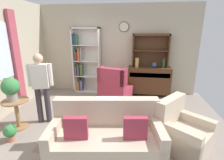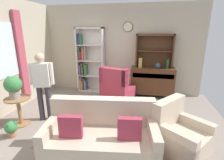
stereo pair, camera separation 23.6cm
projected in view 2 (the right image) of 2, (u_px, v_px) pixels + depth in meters
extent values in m
cube|color=gray|center=(106.00, 122.00, 3.92)|extent=(5.40, 4.60, 0.02)
cube|color=#BCB299|center=(121.00, 50.00, 5.52)|extent=(5.00, 0.06, 2.80)
cylinder|color=beige|center=(128.00, 27.00, 5.24)|extent=(0.28, 0.03, 0.28)
torus|color=#382314|center=(128.00, 27.00, 5.24)|extent=(0.31, 0.02, 0.31)
cube|color=brown|center=(145.00, 44.00, 5.27)|extent=(0.28, 0.03, 0.36)
cube|color=#BCB299|center=(1.00, 58.00, 4.02)|extent=(0.06, 4.20, 2.80)
cube|color=silver|center=(1.00, 51.00, 3.96)|extent=(0.02, 0.90, 1.30)
cube|color=#B24756|center=(22.00, 56.00, 4.55)|extent=(0.08, 0.24, 2.30)
cube|color=#846651|center=(112.00, 130.00, 3.60)|extent=(2.63, 1.73, 0.01)
cube|color=silver|center=(78.00, 60.00, 5.71)|extent=(0.04, 0.30, 2.10)
cube|color=silver|center=(103.00, 61.00, 5.54)|extent=(0.04, 0.30, 2.10)
cube|color=silver|center=(89.00, 28.00, 5.34)|extent=(0.90, 0.30, 0.04)
cube|color=silver|center=(92.00, 90.00, 5.92)|extent=(0.90, 0.30, 0.04)
cube|color=silver|center=(92.00, 60.00, 5.76)|extent=(0.90, 0.01, 2.10)
cube|color=silver|center=(91.00, 75.00, 5.77)|extent=(0.86, 0.30, 0.02)
cube|color=gold|center=(80.00, 83.00, 5.91)|extent=(0.03, 0.12, 0.42)
cube|color=gray|center=(81.00, 83.00, 5.90)|extent=(0.04, 0.11, 0.43)
cube|color=#CC7233|center=(83.00, 85.00, 5.91)|extent=(0.04, 0.15, 0.30)
cube|color=#3F3833|center=(84.00, 83.00, 5.88)|extent=(0.04, 0.18, 0.43)
cube|color=#723F7F|center=(85.00, 84.00, 5.88)|extent=(0.02, 0.17, 0.36)
cube|color=gray|center=(86.00, 85.00, 5.88)|extent=(0.03, 0.21, 0.33)
cube|color=#284C8C|center=(87.00, 84.00, 5.87)|extent=(0.03, 0.11, 0.39)
cube|color=silver|center=(91.00, 61.00, 5.63)|extent=(0.86, 0.30, 0.02)
cube|color=#337247|center=(80.00, 71.00, 5.79)|extent=(0.03, 0.11, 0.29)
cube|color=#723F7F|center=(81.00, 70.00, 5.77)|extent=(0.04, 0.20, 0.34)
cube|color=#3F3833|center=(82.00, 69.00, 5.75)|extent=(0.02, 0.14, 0.40)
cube|color=#337247|center=(83.00, 69.00, 5.75)|extent=(0.03, 0.22, 0.39)
cube|color=#3F3833|center=(84.00, 71.00, 5.75)|extent=(0.04, 0.23, 0.30)
cube|color=#CC7233|center=(85.00, 70.00, 5.74)|extent=(0.04, 0.14, 0.37)
cube|color=#337247|center=(86.00, 70.00, 5.73)|extent=(0.04, 0.23, 0.36)
cube|color=silver|center=(90.00, 45.00, 5.48)|extent=(0.86, 0.30, 0.02)
cube|color=#3F3833|center=(79.00, 55.00, 5.63)|extent=(0.03, 0.17, 0.35)
cube|color=#337247|center=(80.00, 54.00, 5.62)|extent=(0.03, 0.14, 0.40)
cube|color=#B22D33|center=(81.00, 56.00, 5.63)|extent=(0.03, 0.15, 0.28)
cube|color=#B22D33|center=(82.00, 56.00, 5.62)|extent=(0.04, 0.11, 0.30)
cube|color=#CC7233|center=(83.00, 54.00, 5.59)|extent=(0.04, 0.18, 0.41)
cube|color=#284C8C|center=(85.00, 55.00, 5.59)|extent=(0.03, 0.16, 0.35)
cube|color=gray|center=(85.00, 54.00, 5.58)|extent=(0.03, 0.19, 0.44)
cube|color=#284C8C|center=(78.00, 39.00, 5.49)|extent=(0.02, 0.24, 0.35)
cube|color=#337247|center=(79.00, 40.00, 5.49)|extent=(0.04, 0.12, 0.30)
cube|color=#723F7F|center=(80.00, 39.00, 5.48)|extent=(0.03, 0.11, 0.34)
cube|color=#337247|center=(81.00, 40.00, 5.47)|extent=(0.02, 0.14, 0.32)
cube|color=#4C2D19|center=(152.00, 81.00, 5.32)|extent=(1.30, 0.45, 0.82)
cube|color=#4C2D19|center=(132.00, 95.00, 5.40)|extent=(0.06, 0.06, 0.10)
cube|color=#4C2D19|center=(172.00, 98.00, 5.16)|extent=(0.06, 0.06, 0.10)
cube|color=#4C2D19|center=(133.00, 91.00, 5.73)|extent=(0.06, 0.06, 0.10)
cube|color=#4C2D19|center=(170.00, 94.00, 5.49)|extent=(0.06, 0.06, 0.10)
cube|color=#3D2414|center=(153.00, 76.00, 5.05)|extent=(1.20, 0.01, 0.14)
cube|color=#4C2D19|center=(137.00, 50.00, 5.24)|extent=(0.04, 0.26, 1.00)
cube|color=#4C2D19|center=(173.00, 51.00, 5.03)|extent=(0.04, 0.26, 1.00)
cube|color=#4C2D19|center=(155.00, 35.00, 5.00)|extent=(1.10, 0.26, 0.06)
cube|color=#4C2D19|center=(154.00, 51.00, 5.13)|extent=(1.06, 0.26, 0.02)
cube|color=#4C2D19|center=(154.00, 50.00, 5.25)|extent=(1.10, 0.01, 1.00)
cylinder|color=tan|center=(140.00, 63.00, 5.16)|extent=(0.11, 0.11, 0.29)
ellipsoid|color=#33476B|center=(158.00, 66.00, 5.09)|extent=(0.15, 0.15, 0.17)
cylinder|color=#194223|center=(167.00, 64.00, 5.00)|extent=(0.07, 0.07, 0.28)
cube|color=beige|center=(101.00, 145.00, 2.82)|extent=(1.90, 1.10, 0.42)
cube|color=beige|center=(103.00, 111.00, 3.00)|extent=(1.81, 0.45, 0.48)
cube|color=beige|center=(52.00, 138.00, 2.84)|extent=(0.26, 0.86, 0.60)
cube|color=beige|center=(152.00, 142.00, 2.74)|extent=(0.26, 0.86, 0.60)
cube|color=#A33347|center=(71.00, 127.00, 2.62)|extent=(0.37, 0.15, 0.36)
cube|color=#A33347|center=(129.00, 129.00, 2.57)|extent=(0.37, 0.15, 0.36)
cube|color=white|center=(103.00, 98.00, 2.93)|extent=(0.38, 0.23, 0.00)
cube|color=beige|center=(182.00, 141.00, 2.92)|extent=(1.08, 1.07, 0.40)
cube|color=beige|center=(168.00, 112.00, 3.02)|extent=(0.61, 0.70, 0.48)
cube|color=beige|center=(172.00, 145.00, 2.72)|extent=(0.70, 0.59, 0.55)
cube|color=beige|center=(191.00, 131.00, 3.09)|extent=(0.70, 0.59, 0.55)
cube|color=#A33347|center=(118.00, 94.00, 5.00)|extent=(0.98, 0.99, 0.42)
cube|color=#A33347|center=(113.00, 80.00, 4.60)|extent=(0.80, 0.42, 0.63)
cube|color=#A33347|center=(125.00, 78.00, 4.45)|extent=(0.18, 0.30, 0.44)
cube|color=#A33347|center=(103.00, 75.00, 4.76)|extent=(0.18, 0.30, 0.44)
cylinder|color=#997047|center=(17.00, 99.00, 3.65)|extent=(0.52, 0.52, 0.03)
cylinder|color=#997047|center=(20.00, 112.00, 3.74)|extent=(0.08, 0.08, 0.60)
cylinder|color=#997047|center=(22.00, 124.00, 3.82)|extent=(0.36, 0.36, 0.03)
cylinder|color=gray|center=(15.00, 95.00, 3.61)|extent=(0.20, 0.20, 0.16)
sphere|color=#387F42|center=(13.00, 84.00, 3.54)|extent=(0.35, 0.35, 0.35)
ellipsoid|color=#387F42|center=(10.00, 82.00, 3.60)|extent=(0.10, 0.06, 0.25)
ellipsoid|color=#387F42|center=(9.00, 82.00, 3.58)|extent=(0.10, 0.06, 0.25)
cylinder|color=#AD6B4C|center=(12.00, 134.00, 3.36)|extent=(0.14, 0.14, 0.11)
sphere|color=#387F42|center=(11.00, 127.00, 3.32)|extent=(0.24, 0.24, 0.24)
ellipsoid|color=#387F42|center=(11.00, 124.00, 3.39)|extent=(0.07, 0.04, 0.17)
ellipsoid|color=#387F42|center=(16.00, 125.00, 3.35)|extent=(0.07, 0.04, 0.17)
ellipsoid|color=#387F42|center=(8.00, 128.00, 3.23)|extent=(0.07, 0.04, 0.17)
ellipsoid|color=#387F42|center=(15.00, 126.00, 3.32)|extent=(0.07, 0.04, 0.17)
cylinder|color=#38333D|center=(41.00, 103.00, 3.91)|extent=(0.15, 0.15, 0.82)
cylinder|color=#38333D|center=(49.00, 103.00, 3.93)|extent=(0.15, 0.15, 0.82)
cube|color=silver|center=(42.00, 75.00, 3.73)|extent=(0.38, 0.29, 0.52)
sphere|color=tan|center=(39.00, 58.00, 3.63)|extent=(0.25, 0.25, 0.20)
cylinder|color=silver|center=(31.00, 74.00, 3.71)|extent=(0.10, 0.10, 0.48)
cylinder|color=silver|center=(52.00, 74.00, 3.75)|extent=(0.10, 0.10, 0.48)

